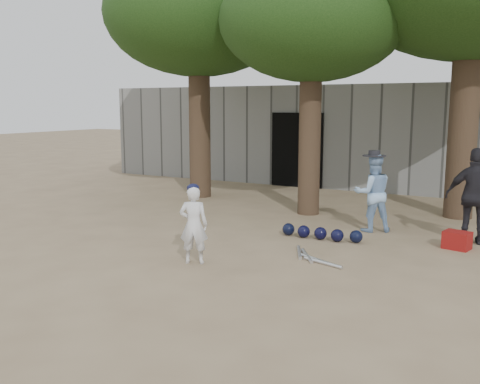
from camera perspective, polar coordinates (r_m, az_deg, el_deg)
The scene contains 9 objects.
ground at distance 8.81m, azimuth -6.61°, elevation -6.73°, with size 70.00×70.00×0.00m, color #937C5E.
boy_player at distance 8.22m, azimuth -4.97°, elevation -3.52°, with size 0.44×0.29×1.21m, color white.
spectator_blue at distance 10.57m, azimuth 13.97°, elevation -0.10°, with size 0.73×0.57×1.50m, color #9AC2EF.
spectator_dark at distance 10.18m, azimuth 23.84°, elevation -0.41°, with size 0.99×0.41×1.69m, color black.
red_bag at distance 9.82m, azimuth 22.14°, elevation -4.78°, with size 0.42×0.32×0.30m, color maroon.
back_building at distance 17.94m, azimuth 12.82°, elevation 6.08°, with size 16.00×5.24×3.00m.
helmet_row at distance 9.85m, azimuth 8.60°, elevation -4.37°, with size 1.51×0.31×0.23m.
bat_pile at distance 8.61m, azimuth 7.56°, elevation -6.92°, with size 1.07×0.84×0.06m.
tree_row at distance 12.82m, azimuth 9.78°, elevation 19.31°, with size 11.40×5.80×6.69m.
Camera 1 is at (4.92, -6.89, 2.41)m, focal length 40.00 mm.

